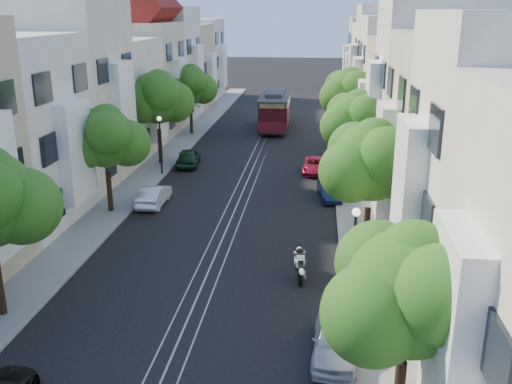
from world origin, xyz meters
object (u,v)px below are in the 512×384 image
(tree_w_b, at_px, (106,139))
(cable_car, at_px, (275,109))
(tree_e_a, at_px, (410,296))
(tree_w_c, at_px, (158,98))
(tree_e_d, at_px, (350,93))
(lamp_east, at_px, (354,243))
(parked_car_e_near, at_px, (335,339))
(parked_car_e_far, at_px, (316,165))
(tree_e_b, at_px, (372,163))
(parked_car_w_mid, at_px, (154,195))
(parked_car_w_far, at_px, (189,157))
(lamp_west, at_px, (160,136))
(sportbike_rider, at_px, (300,262))
(parked_car_e_mid, at_px, (329,190))
(tree_e_c, at_px, (357,121))
(tree_w_d, at_px, (191,86))

(tree_w_b, relative_size, cable_car, 0.70)
(tree_e_a, xyz_separation_m, tree_w_c, (-14.40, 28.00, 0.67))
(tree_e_d, relative_size, cable_car, 0.76)
(lamp_east, xyz_separation_m, parked_car_e_near, (-0.72, -3.28, -2.20))
(parked_car_e_far, bearing_deg, tree_w_b, -136.19)
(tree_e_b, relative_size, parked_car_w_mid, 1.81)
(parked_car_e_far, height_order, parked_car_w_far, parked_car_w_far)
(tree_e_d, xyz_separation_m, cable_car, (-6.76, 8.48, -2.83))
(tree_w_c, height_order, cable_car, tree_w_c)
(tree_e_d, distance_m, tree_w_b, 22.28)
(tree_w_c, xyz_separation_m, parked_car_e_far, (11.85, -1.06, -4.53))
(tree_w_b, height_order, lamp_east, tree_w_b)
(lamp_west, distance_m, sportbike_rider, 18.77)
(tree_e_a, bearing_deg, sportbike_rider, 108.04)
(parked_car_e_near, relative_size, parked_car_e_mid, 1.11)
(tree_e_a, height_order, tree_e_c, tree_e_c)
(sportbike_rider, distance_m, parked_car_e_mid, 11.51)
(sportbike_rider, xyz_separation_m, parked_car_e_far, (0.56, 17.37, -0.26))
(lamp_east, xyz_separation_m, sportbike_rider, (-2.15, 2.54, -2.05))
(lamp_east, distance_m, parked_car_w_mid, 16.35)
(parked_car_w_mid, bearing_deg, parked_car_e_near, 125.75)
(lamp_east, distance_m, sportbike_rider, 3.91)
(tree_w_d, bearing_deg, parked_car_e_far, -45.52)
(tree_e_c, relative_size, sportbike_rider, 3.03)
(tree_e_b, xyz_separation_m, tree_e_c, (-0.00, 11.00, -0.13))
(tree_e_b, height_order, cable_car, tree_e_b)
(tree_e_b, height_order, lamp_west, tree_e_b)
(tree_e_a, distance_m, tree_w_d, 41.57)
(parked_car_w_far, bearing_deg, tree_e_d, -158.17)
(lamp_west, distance_m, parked_car_e_near, 24.47)
(tree_w_c, relative_size, tree_w_d, 1.09)
(tree_w_b, distance_m, parked_car_w_far, 11.66)
(tree_e_b, relative_size, parked_car_e_far, 1.73)
(cable_car, bearing_deg, parked_car_e_mid, -77.18)
(tree_e_c, bearing_deg, tree_w_b, -157.38)
(lamp_west, relative_size, parked_car_e_near, 1.09)
(sportbike_rider, bearing_deg, cable_car, 88.80)
(tree_e_d, height_order, lamp_east, tree_e_d)
(tree_w_d, height_order, lamp_west, tree_w_d)
(tree_e_d, relative_size, parked_car_e_far, 1.77)
(tree_w_d, distance_m, sportbike_rider, 31.75)
(tree_w_b, relative_size, lamp_west, 1.51)
(tree_w_b, xyz_separation_m, parked_car_e_mid, (12.74, 3.98, -3.83))
(tree_w_b, bearing_deg, cable_car, 73.31)
(tree_e_b, distance_m, lamp_east, 5.41)
(lamp_east, height_order, parked_car_w_mid, lamp_east)
(parked_car_w_mid, bearing_deg, lamp_west, -78.61)
(tree_e_b, height_order, parked_car_w_mid, tree_e_b)
(tree_w_c, bearing_deg, tree_e_c, -19.15)
(parked_car_e_far, bearing_deg, tree_w_c, 178.69)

